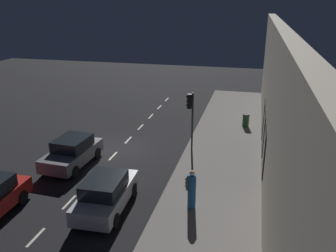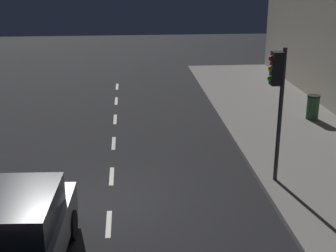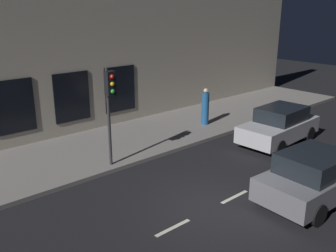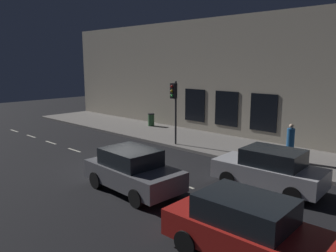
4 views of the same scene
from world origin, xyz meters
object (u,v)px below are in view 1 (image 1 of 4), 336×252
traffic_light (190,108)px  trash_bin (246,120)px  parked_car_1 (106,193)px  pedestrian_0 (192,191)px  parked_car_2 (72,152)px

traffic_light → trash_bin: (3.12, 5.09, -2.15)m
parked_car_1 → pedestrian_0: pedestrian_0 is taller
parked_car_1 → trash_bin: 13.26m
parked_car_1 → traffic_light: bearing=68.7°
parked_car_2 → traffic_light: bearing=-148.1°
parked_car_1 → trash_bin: bearing=63.1°
parked_car_2 → trash_bin: (9.09, 8.41, -0.18)m
traffic_light → parked_car_2: (-5.97, -3.32, -1.97)m
traffic_light → trash_bin: 6.34m
traffic_light → pedestrian_0: 6.56m
traffic_light → pedestrian_0: bearing=-78.6°
parked_car_1 → parked_car_2: (-3.59, 3.65, 0.00)m
traffic_light → parked_car_2: 7.11m
traffic_light → parked_car_2: traffic_light is taller
parked_car_2 → trash_bin: bearing=-134.4°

